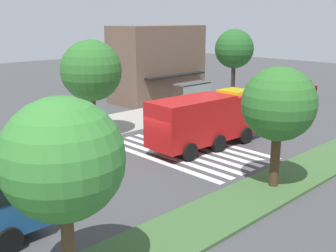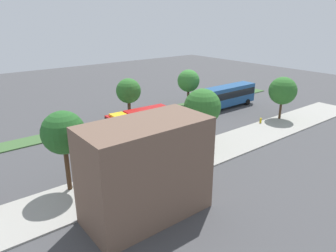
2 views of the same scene
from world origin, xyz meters
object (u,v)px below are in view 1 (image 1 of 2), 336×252
object	(u,v)px
fire_truck	(208,117)
street_lamp	(232,71)
bench_near_shelter	(162,112)
sidewalk_tree_west	(91,71)
median_tree_far_west	(63,160)
parked_car_mid	(299,89)
sidewalk_tree_center	(234,49)
median_tree_west	(279,105)
parked_car_west	(185,115)
bus_stop_shelter	(195,91)

from	to	relation	value
fire_truck	street_lamp	distance (m)	12.81
bench_near_shelter	sidewalk_tree_west	distance (m)	8.31
median_tree_far_west	bench_near_shelter	bearing A→B (deg)	39.52
fire_truck	parked_car_mid	xyz separation A→B (m)	(20.22, 4.70, -1.03)
sidewalk_tree_center	median_tree_west	size ratio (longest dim) A/B	1.20
fire_truck	street_lamp	bearing A→B (deg)	32.95
parked_car_mid	median_tree_west	xyz separation A→B (m)	(-23.12, -11.50, 3.31)
parked_car_west	median_tree_west	size ratio (longest dim) A/B	0.75
parked_car_mid	median_tree_west	bearing A→B (deg)	-152.32
fire_truck	bench_near_shelter	distance (m)	8.21
parked_car_mid	sidewalk_tree_west	size ratio (longest dim) A/B	0.66
sidewalk_tree_center	parked_car_west	bearing A→B (deg)	-166.14
parked_car_mid	bus_stop_shelter	distance (m)	13.57
parked_car_mid	median_tree_west	size ratio (longest dim) A/B	0.75
bench_near_shelter	median_tree_west	distance (m)	15.91
parked_car_west	median_tree_far_west	world-z (taller)	median_tree_far_west
median_tree_far_west	parked_car_mid	bearing A→B (deg)	18.38
street_lamp	parked_car_west	bearing A→B (deg)	-167.64
parked_car_west	sidewalk_tree_center	world-z (taller)	sidewalk_tree_center
bench_near_shelter	sidewalk_tree_center	size ratio (longest dim) A/B	0.23
sidewalk_tree_center	median_tree_west	distance (m)	20.01
sidewalk_tree_center	bus_stop_shelter	bearing A→B (deg)	171.95
street_lamp	sidewalk_tree_center	bearing A→B (deg)	29.73
fire_truck	street_lamp	world-z (taller)	street_lamp
sidewalk_tree_west	median_tree_west	size ratio (longest dim) A/B	1.13
sidewalk_tree_west	sidewalk_tree_center	distance (m)	15.85
sidewalk_tree_center	street_lamp	bearing A→B (deg)	-150.27
parked_car_mid	median_tree_far_west	distance (m)	36.61
fire_truck	median_tree_far_west	xyz separation A→B (m)	(-14.38, -6.80, 2.32)
bus_stop_shelter	sidewalk_tree_center	bearing A→B (deg)	-8.05
parked_car_west	sidewalk_tree_center	distance (m)	10.22
fire_truck	bench_near_shelter	world-z (taller)	fire_truck
parked_car_west	bench_near_shelter	distance (m)	2.86
parked_car_mid	bus_stop_shelter	size ratio (longest dim) A/B	1.26
bus_stop_shelter	sidewalk_tree_west	xyz separation A→B (m)	(-11.19, -0.66, 2.82)
fire_truck	median_tree_far_west	distance (m)	16.07
parked_car_mid	bench_near_shelter	distance (m)	17.46
sidewalk_tree_center	median_tree_far_west	world-z (taller)	sidewalk_tree_center
sidewalk_tree_west	sidewalk_tree_center	bearing A→B (deg)	0.00
median_tree_west	bench_near_shelter	bearing A→B (deg)	67.64
fire_truck	bench_near_shelter	xyz separation A→B (m)	(2.99, 7.53, -1.35)
parked_car_west	bus_stop_shelter	world-z (taller)	bus_stop_shelter
fire_truck	median_tree_west	size ratio (longest dim) A/B	1.44
sidewalk_tree_west	fire_truck	bearing A→B (deg)	-58.63
street_lamp	sidewalk_tree_center	world-z (taller)	sidewalk_tree_center
parked_car_mid	sidewalk_tree_west	world-z (taller)	sidewalk_tree_west
bench_near_shelter	median_tree_west	world-z (taller)	median_tree_west
bus_stop_shelter	bench_near_shelter	bearing A→B (deg)	-179.62
bench_near_shelter	median_tree_far_west	bearing A→B (deg)	-140.48
bus_stop_shelter	bench_near_shelter	world-z (taller)	bus_stop_shelter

